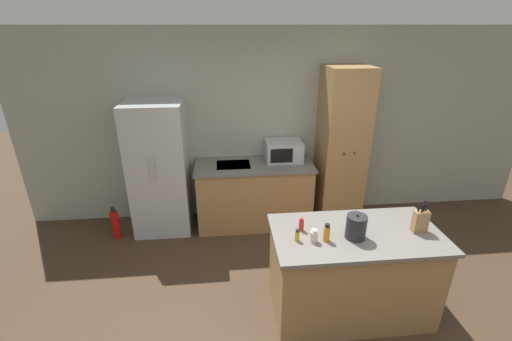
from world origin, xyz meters
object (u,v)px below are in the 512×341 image
spice_bottle_tall_dark (301,225)px  spice_bottle_green_herb (314,236)px  fire_extinguisher (115,224)px  spice_bottle_short_red (297,236)px  refrigerator (159,169)px  microwave (284,151)px  spice_bottle_amber_oil (327,233)px  pantry_cabinet (341,148)px  kettle (356,227)px  knife_block (420,221)px

spice_bottle_tall_dark → spice_bottle_green_herb: 0.19m
spice_bottle_green_herb → fire_extinguisher: size_ratio=0.27×
spice_bottle_short_red → spice_bottle_green_herb: spice_bottle_green_herb is taller
refrigerator → spice_bottle_green_herb: refrigerator is taller
refrigerator → microwave: 1.66m
spice_bottle_green_herb → spice_bottle_amber_oil: bearing=3.5°
fire_extinguisher → pantry_cabinet: bearing=4.1°
spice_bottle_green_herb → fire_extinguisher: spice_bottle_green_herb is taller
microwave → kettle: bearing=-80.8°
knife_block → spice_bottle_green_herb: knife_block is taller
refrigerator → spice_bottle_amber_oil: bearing=-46.8°
spice_bottle_tall_dark → knife_block: bearing=-6.4°
refrigerator → spice_bottle_short_red: (1.44, -1.78, 0.07)m
spice_bottle_green_herb → spice_bottle_short_red: bearing=168.2°
pantry_cabinet → kettle: pantry_cabinet is taller
kettle → fire_extinguisher: 3.11m
microwave → spice_bottle_tall_dark: 1.74m
knife_block → kettle: 0.60m
knife_block → spice_bottle_tall_dark: bearing=173.6°
knife_block → fire_extinguisher: knife_block is taller
spice_bottle_short_red → spice_bottle_green_herb: 0.14m
microwave → spice_bottle_green_herb: (-0.07, -1.91, -0.08)m
refrigerator → kettle: bearing=-42.4°
kettle → knife_block: bearing=3.6°
spice_bottle_short_red → spice_bottle_amber_oil: bearing=-5.1°
refrigerator → knife_block: size_ratio=5.67×
pantry_cabinet → microwave: bearing=173.1°
microwave → spice_bottle_short_red: size_ratio=4.46×
spice_bottle_tall_dark → kettle: 0.47m
refrigerator → spice_bottle_green_herb: (1.58, -1.81, 0.08)m
kettle → refrigerator: bearing=137.6°
pantry_cabinet → spice_bottle_short_red: bearing=-118.4°
spice_bottle_green_herb → kettle: 0.38m
spice_bottle_green_herb → fire_extinguisher: 2.81m
pantry_cabinet → spice_bottle_green_herb: bearing=-114.5°
spice_bottle_tall_dark → fire_extinguisher: size_ratio=0.28×
knife_block → spice_bottle_short_red: bearing=-178.1°
microwave → fire_extinguisher: microwave is taller
spice_bottle_tall_dark → spice_bottle_short_red: bearing=-114.5°
spice_bottle_short_red → fire_extinguisher: size_ratio=0.24×
microwave → spice_bottle_tall_dark: microwave is taller
refrigerator → spice_bottle_green_herb: bearing=-48.9°
spice_bottle_tall_dark → pantry_cabinet: bearing=61.2°
refrigerator → spice_bottle_tall_dark: (1.51, -1.63, 0.08)m
spice_bottle_short_red → spice_bottle_amber_oil: 0.25m
fire_extinguisher → refrigerator: bearing=19.0°
spice_bottle_green_herb → microwave: bearing=88.0°
spice_bottle_tall_dark → kettle: size_ratio=0.53×
refrigerator → knife_block: (2.56, -1.75, 0.13)m
refrigerator → pantry_cabinet: (2.41, 0.01, 0.20)m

